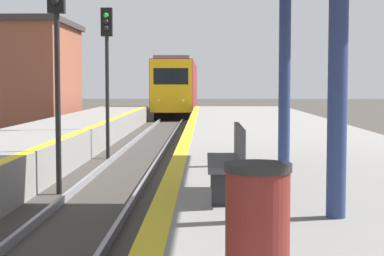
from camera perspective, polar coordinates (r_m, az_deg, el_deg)
The scene contains 5 objects.
train at distance 51.42m, azimuth -1.26°, elevation 3.68°, with size 2.76×21.71×4.24m.
signal_mid at distance 14.24m, azimuth -11.93°, elevation 7.66°, with size 0.36×0.31×4.83m.
signal_far at distance 20.82m, azimuth -7.57°, elevation 6.52°, with size 0.36×0.31×4.83m.
trash_bin at distance 4.67m, azimuth 5.85°, elevation -8.57°, with size 0.49×0.49×0.90m.
bench at distance 8.32m, azimuth 3.37°, elevation -2.77°, with size 0.44×1.66×0.92m.
Camera 1 is at (2.15, -1.19, 2.42)m, focal length 60.00 mm.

